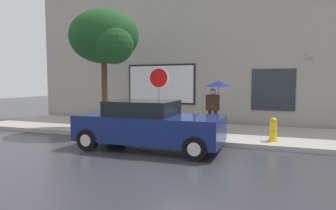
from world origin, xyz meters
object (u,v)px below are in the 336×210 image
Objects in this scene: parked_car at (148,125)px; fire_hydrant at (273,130)px; street_tree at (106,38)px; stop_sign at (159,87)px; pedestrian_with_umbrella at (217,91)px.

parked_car is 5.81× the size of fire_hydrant.
street_tree is 1.99× the size of stop_sign.
pedestrian_with_umbrella is (1.58, 2.70, 0.98)m from parked_car.
parked_car is 3.28m from pedestrian_with_umbrella.
pedestrian_with_umbrella is at bearing 32.44° from stop_sign.
stop_sign reaches higher than parked_car.
fire_hydrant is at bearing -2.63° from street_tree.
parked_car is 1.91m from stop_sign.
street_tree is (-2.73, 2.05, 3.03)m from parked_car.
street_tree is at bearing 168.05° from stop_sign.
pedestrian_with_umbrella reaches higher than fire_hydrant.
parked_car is 1.82× the size of stop_sign.
stop_sign is at bearing 99.57° from parked_car.
pedestrian_with_umbrella is (-1.98, 0.94, 1.19)m from fire_hydrant.
fire_hydrant is 2.50m from pedestrian_with_umbrella.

